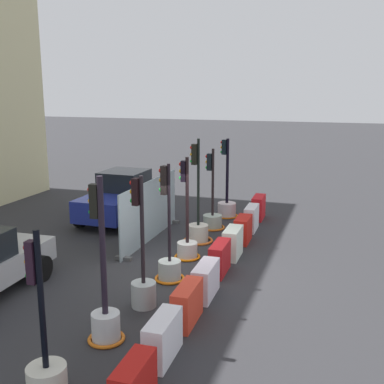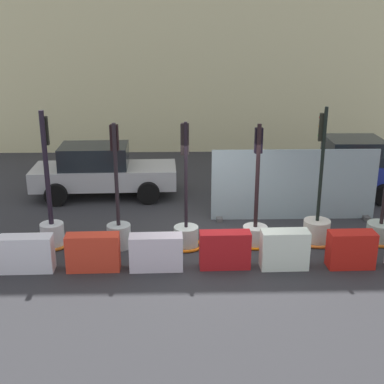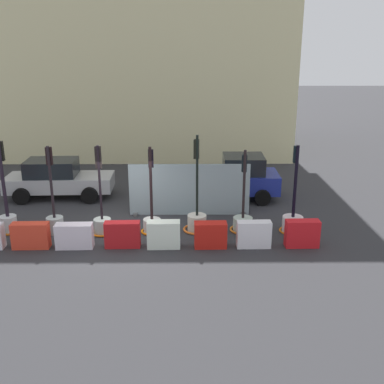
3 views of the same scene
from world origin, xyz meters
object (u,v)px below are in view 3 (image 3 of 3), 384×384
Objects in this scene: construction_barrier_4 at (122,235)px; car_silver_hatchback at (58,179)px; traffic_light_6 at (243,219)px; construction_barrier_8 at (302,234)px; traffic_light_3 at (102,219)px; construction_barrier_6 at (211,235)px; traffic_light_5 at (197,217)px; construction_barrier_5 at (164,235)px; traffic_light_4 at (152,218)px; construction_barrier_7 at (254,234)px; traffic_light_7 at (293,218)px; traffic_light_1 at (8,215)px; construction_barrier_2 at (31,236)px; traffic_light_2 at (54,216)px; construction_barrier_3 at (74,236)px; car_blue_estate at (234,178)px.

car_silver_hatchback reaches higher than construction_barrier_4.
construction_barrier_8 is at bearing -37.64° from traffic_light_6.
traffic_light_3 is 4.79m from traffic_light_6.
construction_barrier_6 is at bearing -17.80° from traffic_light_3.
construction_barrier_5 is (-1.07, -1.40, -0.04)m from traffic_light_5.
traffic_light_4 is 3.54m from construction_barrier_7.
traffic_light_3 is 5.12m from construction_barrier_7.
traffic_light_7 is at bearing -22.98° from car_silver_hatchback.
construction_barrier_4 is at bearing -161.56° from traffic_light_6.
construction_barrier_5 is 4.38m from construction_barrier_8.
traffic_light_1 is 9.82m from construction_barrier_8.
traffic_light_6 is at bearing 2.03° from traffic_light_4.
construction_barrier_8 is at bearing 1.09° from construction_barrier_7.
construction_barrier_4 is 0.25× the size of car_silver_hatchback.
traffic_light_5 is 1.45m from construction_barrier_6.
construction_barrier_5 is 0.24× the size of car_silver_hatchback.
construction_barrier_2 is at bearing -161.27° from traffic_light_4.
construction_barrier_7 reaches higher than construction_barrier_6.
traffic_light_2 is at bearing -178.91° from traffic_light_4.
traffic_light_5 reaches higher than traffic_light_4.
traffic_light_1 is 1.09× the size of traffic_light_7.
construction_barrier_3 is at bearing -160.09° from traffic_light_5.
traffic_light_2 is 1.54m from construction_barrier_3.
construction_barrier_5 is at bearing 0.11° from construction_barrier_3.
traffic_light_5 reaches higher than traffic_light_3.
car_silver_hatchback is at bearing 95.75° from construction_barrier_2.
traffic_light_3 is 2.62× the size of construction_barrier_3.
construction_barrier_3 is at bearing -179.90° from construction_barrier_7.
construction_barrier_7 is (4.15, -0.04, 0.01)m from construction_barrier_4.
construction_barrier_5 is (5.36, -1.29, -0.19)m from traffic_light_1.
traffic_light_7 is 2.61× the size of construction_barrier_2.
traffic_light_7 is 2.83× the size of construction_barrier_8.
construction_barrier_7 is (2.84, 0.00, -0.01)m from construction_barrier_5.
traffic_light_4 is at bearing -0.36° from traffic_light_1.
traffic_light_4 is 0.67× the size of car_silver_hatchback.
construction_barrier_4 is 1.30m from construction_barrier_5.
traffic_light_5 reaches higher than traffic_light_2.
traffic_light_5 is at bearing 52.52° from construction_barrier_5.
traffic_light_7 is 5.78m from construction_barrier_4.
construction_barrier_4 is 0.29× the size of car_blue_estate.
car_silver_hatchback reaches higher than construction_barrier_8.
traffic_light_1 is 1.61m from traffic_light_2.
traffic_light_5 is at bearing 1.02° from traffic_light_1.
traffic_light_3 is at bearing -177.68° from traffic_light_6.
car_silver_hatchback is (-3.39, 5.05, 0.38)m from construction_barrier_4.
construction_barrier_4 reaches higher than construction_barrier_2.
traffic_light_3 is at bearing 151.33° from construction_barrier_5.
traffic_light_6 is 1.79m from construction_barrier_6.
traffic_light_3 is 6.49m from traffic_light_7.
construction_barrier_2 is 0.30× the size of car_blue_estate.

